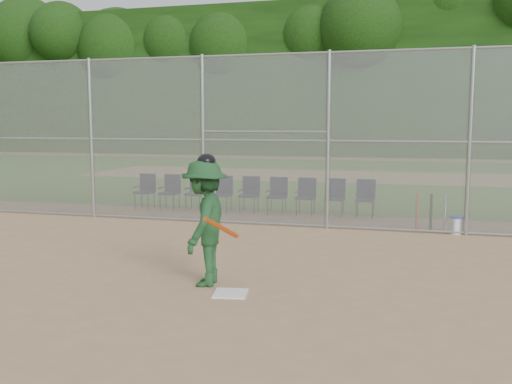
% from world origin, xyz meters
% --- Properties ---
extents(ground, '(100.00, 100.00, 0.00)m').
position_xyz_m(ground, '(0.00, 0.00, 0.00)').
color(ground, tan).
rests_on(ground, ground).
extents(grass_strip, '(100.00, 100.00, 0.00)m').
position_xyz_m(grass_strip, '(0.00, 18.00, 0.01)').
color(grass_strip, '#386C20').
rests_on(grass_strip, ground).
extents(dirt_patch_far, '(24.00, 24.00, 0.00)m').
position_xyz_m(dirt_patch_far, '(0.00, 18.00, 0.01)').
color(dirt_patch_far, tan).
rests_on(dirt_patch_far, ground).
extents(backstop_fence, '(16.09, 0.09, 4.00)m').
position_xyz_m(backstop_fence, '(0.00, 5.00, 2.07)').
color(backstop_fence, gray).
rests_on(backstop_fence, ground).
extents(treeline, '(81.00, 60.00, 11.00)m').
position_xyz_m(treeline, '(0.00, 20.00, 5.50)').
color(treeline, black).
rests_on(treeline, ground).
extents(home_plate, '(0.54, 0.54, 0.02)m').
position_xyz_m(home_plate, '(0.42, -0.39, 0.01)').
color(home_plate, white).
rests_on(home_plate, ground).
extents(batter_at_plate, '(0.93, 1.42, 1.96)m').
position_xyz_m(batter_at_plate, '(-0.09, -0.03, 0.95)').
color(batter_at_plate, '#1B4522').
rests_on(batter_at_plate, ground).
extents(water_cooler, '(0.31, 0.31, 0.39)m').
position_xyz_m(water_cooler, '(3.81, 5.13, 0.20)').
color(water_cooler, white).
rests_on(water_cooler, ground).
extents(spare_bats, '(0.66, 0.32, 0.84)m').
position_xyz_m(spare_bats, '(3.28, 5.24, 0.42)').
color(spare_bats, '#D84C14').
rests_on(spare_bats, ground).
extents(chair_0, '(0.54, 0.52, 0.96)m').
position_xyz_m(chair_0, '(-4.45, 6.77, 0.48)').
color(chair_0, '#0F1537').
rests_on(chair_0, ground).
extents(chair_1, '(0.54, 0.52, 0.96)m').
position_xyz_m(chair_1, '(-3.68, 6.77, 0.48)').
color(chair_1, '#0F1537').
rests_on(chair_1, ground).
extents(chair_2, '(0.54, 0.52, 0.96)m').
position_xyz_m(chair_2, '(-2.91, 6.77, 0.48)').
color(chair_2, '#0F1537').
rests_on(chair_2, ground).
extents(chair_3, '(0.54, 0.52, 0.96)m').
position_xyz_m(chair_3, '(-2.13, 6.77, 0.48)').
color(chair_3, '#0F1537').
rests_on(chair_3, ground).
extents(chair_4, '(0.54, 0.52, 0.96)m').
position_xyz_m(chair_4, '(-1.36, 6.77, 0.48)').
color(chair_4, '#0F1537').
rests_on(chair_4, ground).
extents(chair_5, '(0.54, 0.52, 0.96)m').
position_xyz_m(chair_5, '(-0.59, 6.77, 0.48)').
color(chair_5, '#0F1537').
rests_on(chair_5, ground).
extents(chair_6, '(0.54, 0.52, 0.96)m').
position_xyz_m(chair_6, '(0.18, 6.77, 0.48)').
color(chair_6, '#0F1537').
rests_on(chair_6, ground).
extents(chair_7, '(0.54, 0.52, 0.96)m').
position_xyz_m(chair_7, '(0.95, 6.77, 0.48)').
color(chair_7, '#0F1537').
rests_on(chair_7, ground).
extents(chair_8, '(0.54, 0.52, 0.96)m').
position_xyz_m(chair_8, '(1.72, 6.77, 0.48)').
color(chair_8, '#0F1537').
rests_on(chair_8, ground).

